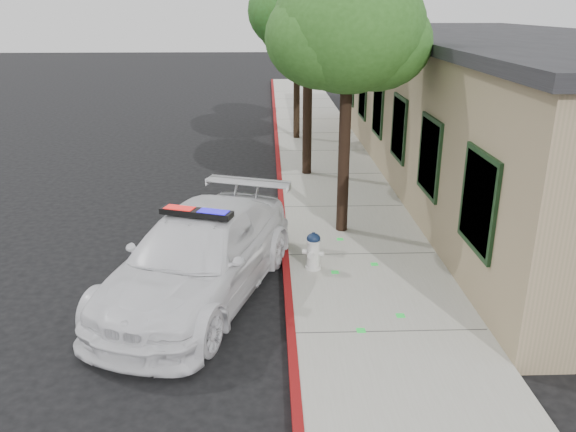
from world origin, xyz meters
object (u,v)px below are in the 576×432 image
Objects in this scene: fire_hydrant at (313,251)px; street_tree_mid at (309,8)px; street_tree_far at (298,31)px; clapboard_building at (503,108)px; police_car at (199,257)px; street_tree_near at (349,34)px.

street_tree_mid reaches higher than fire_hydrant.
street_tree_mid is 1.19× the size of street_tree_far.
street_tree_mid reaches higher than street_tree_far.
street_tree_far is at bearing 138.38° from clapboard_building.
police_car reaches higher than fire_hydrant.
clapboard_building is 7.40m from street_tree_near.
street_tree_far is (-0.52, 9.79, -0.32)m from street_tree_near.
fire_hydrant is 0.12× the size of street_tree_mid.
clapboard_building is 27.86× the size of fire_hydrant.
street_tree_near reaches higher than clapboard_building.
police_car is 2.25m from fire_hydrant.
clapboard_building is 3.62× the size of police_car.
fire_hydrant is at bearing -132.51° from clapboard_building.
street_tree_near is 0.91× the size of street_tree_mid.
street_tree_near is at bearing -86.97° from street_tree_far.
street_tree_near is 1.09× the size of street_tree_far.
police_car is at bearing -137.85° from clapboard_building.
police_car is 13.25m from street_tree_far.
street_tree_near is at bearing 62.94° from police_car.
police_car is (-8.21, -7.43, -1.35)m from clapboard_building.
street_tree_near is at bearing -138.85° from clapboard_building.
police_car is 0.92× the size of street_tree_mid.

